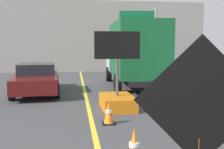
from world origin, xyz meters
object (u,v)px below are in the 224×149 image
box_truck (134,53)px  highway_guide_sign (145,30)px  pickup_car (37,78)px  traffic_cone_mid_lane (109,113)px  roadwork_sign (200,105)px  arrow_board_trailer (117,95)px  traffic_cone_near_sign (134,147)px

box_truck → highway_guide_sign: size_ratio=1.37×
pickup_car → traffic_cone_mid_lane: 6.17m
roadwork_sign → pickup_car: (-3.29, 9.81, -0.77)m
arrow_board_trailer → box_truck: 5.35m
traffic_cone_near_sign → traffic_cone_mid_lane: (-0.12, 2.70, -0.03)m
roadwork_sign → highway_guide_sign: bearing=77.4°
traffic_cone_near_sign → highway_guide_sign: bearing=74.4°
box_truck → pickup_car: size_ratio=1.37×
box_truck → traffic_cone_mid_lane: (-2.22, -6.75, -1.51)m
roadwork_sign → traffic_cone_near_sign: bearing=106.4°
arrow_board_trailer → traffic_cone_mid_lane: size_ratio=4.24×
box_truck → traffic_cone_near_sign: bearing=-102.5°
pickup_car → highway_guide_sign: size_ratio=1.00×
highway_guide_sign → box_truck: bearing=-110.6°
arrow_board_trailer → traffic_cone_near_sign: size_ratio=3.86×
arrow_board_trailer → pickup_car: size_ratio=0.54×
traffic_cone_near_sign → arrow_board_trailer: bearing=84.9°
pickup_car → arrow_board_trailer: bearing=-48.7°
highway_guide_sign → traffic_cone_near_sign: highway_guide_sign is taller
roadwork_sign → arrow_board_trailer: bearing=90.5°
box_truck → highway_guide_sign: bearing=69.4°
pickup_car → highway_guide_sign: 10.04m
box_truck → highway_guide_sign: (2.06, 5.47, 1.60)m
box_truck → traffic_cone_mid_lane: 7.26m
highway_guide_sign → traffic_cone_mid_lane: 13.31m
arrow_board_trailer → pickup_car: bearing=131.3°
roadwork_sign → traffic_cone_near_sign: size_ratio=3.34×
pickup_car → traffic_cone_near_sign: bearing=-71.0°
arrow_board_trailer → traffic_cone_mid_lane: (-0.53, -1.85, -0.17)m
box_truck → highway_guide_sign: highway_guide_sign is taller
highway_guide_sign → traffic_cone_mid_lane: size_ratio=7.85×
highway_guide_sign → traffic_cone_near_sign: size_ratio=7.15×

